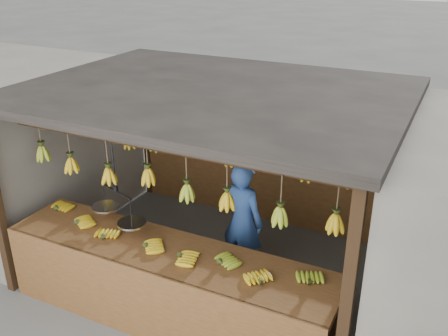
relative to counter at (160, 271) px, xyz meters
The scene contains 8 objects.
ground 1.43m from the counter, 90.32° to the left, with size 80.00×80.00×0.00m, color #5B5B57.
stall 2.01m from the counter, 90.26° to the left, with size 4.30×3.30×2.40m.
neighbor_left 3.84m from the counter, 161.11° to the left, with size 3.00×3.00×2.30m, color slate.
counter is the anchor object (origin of this frame).
hanging_bananas 1.52m from the counter, 90.71° to the left, with size 3.60×2.25×0.38m.
balance_scale 0.84m from the counter, 161.10° to the left, with size 0.80×0.48×0.91m.
vendor 1.32m from the counter, 73.17° to the left, with size 0.56×0.37×1.55m, color #3359A5.
bag_bundles 3.24m from the counter, 53.21° to the left, with size 0.08×0.26×1.19m.
Camera 1 is at (2.55, -4.86, 3.83)m, focal length 40.00 mm.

